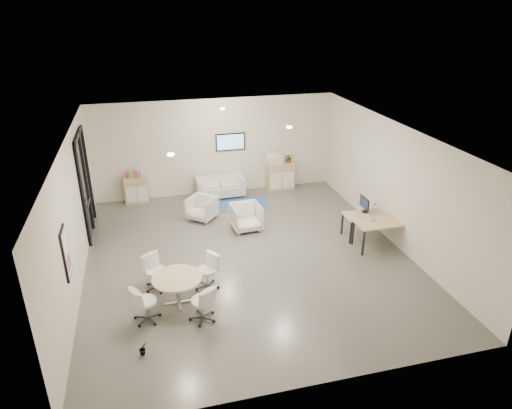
{
  "coord_description": "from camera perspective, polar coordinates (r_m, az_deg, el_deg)",
  "views": [
    {
      "loc": [
        -2.33,
        -9.93,
        5.98
      ],
      "look_at": [
        0.33,
        0.4,
        1.24
      ],
      "focal_mm": 32.0,
      "sensor_mm": 36.0,
      "label": 1
    }
  ],
  "objects": [
    {
      "name": "room_shell",
      "position": [
        11.1,
        -1.15,
        0.69
      ],
      "size": [
        9.6,
        10.6,
        4.8
      ],
      "color": "#5E5B56",
      "rests_on": "ground"
    },
    {
      "name": "round_table",
      "position": [
        9.96,
        -9.81,
        -9.37
      ],
      "size": [
        1.08,
        1.08,
        0.65
      ],
      "color": "tan",
      "rests_on": "room_shell"
    },
    {
      "name": "ceiling_spots",
      "position": [
        11.32,
        -3.2,
        9.59
      ],
      "size": [
        3.14,
        4.14,
        0.03
      ],
      "color": "#FFEAC6",
      "rests_on": "room_shell"
    },
    {
      "name": "desk_front",
      "position": [
        12.39,
        15.48,
        -2.39
      ],
      "size": [
        1.42,
        0.71,
        0.74
      ],
      "rotation": [
        0.0,
        0.0,
        -0.0
      ],
      "color": "tan",
      "rests_on": "room_shell"
    },
    {
      "name": "sideboard_right",
      "position": [
        15.86,
        3.08,
        3.59
      ],
      "size": [
        0.95,
        0.46,
        0.95
      ],
      "color": "tan",
      "rests_on": "room_shell"
    },
    {
      "name": "blue_rug",
      "position": [
        14.75,
        -1.59,
        0.05
      ],
      "size": [
        1.66,
        1.18,
        0.01
      ],
      "primitive_type": "cube",
      "rotation": [
        0.0,
        0.0,
        -0.09
      ],
      "color": "#334D9C",
      "rests_on": "room_shell"
    },
    {
      "name": "books",
      "position": [
        15.07,
        -15.07,
        3.68
      ],
      "size": [
        0.45,
        0.14,
        0.22
      ],
      "color": "red",
      "rests_on": "sideboard_left"
    },
    {
      "name": "desk_rear",
      "position": [
        12.87,
        13.75,
        -1.46
      ],
      "size": [
        1.31,
        0.68,
        0.68
      ],
      "rotation": [
        0.0,
        0.0,
        -0.02
      ],
      "color": "tan",
      "rests_on": "room_shell"
    },
    {
      "name": "plant_floor",
      "position": [
        9.11,
        -13.9,
        -17.42
      ],
      "size": [
        0.23,
        0.31,
        0.12
      ],
      "primitive_type": "imported",
      "rotation": [
        0.0,
        0.0,
        0.31
      ],
      "color": "#3F7F3F",
      "rests_on": "room_shell"
    },
    {
      "name": "artwork",
      "position": [
        9.58,
        -22.65,
        -5.67
      ],
      "size": [
        0.05,
        0.54,
        1.04
      ],
      "color": "black",
      "rests_on": "room_shell"
    },
    {
      "name": "sideboard_left",
      "position": [
        15.25,
        -14.71,
        1.78
      ],
      "size": [
        0.77,
        0.4,
        0.86
      ],
      "color": "tan",
      "rests_on": "room_shell"
    },
    {
      "name": "plant_cabinet",
      "position": [
        15.77,
        4.16,
        5.74
      ],
      "size": [
        0.32,
        0.35,
        0.24
      ],
      "primitive_type": "imported",
      "rotation": [
        0.0,
        0.0,
        0.16
      ],
      "color": "#3F7F3F",
      "rests_on": "sideboard_right"
    },
    {
      "name": "loveseat",
      "position": [
        15.31,
        -4.52,
        2.17
      ],
      "size": [
        1.59,
        0.82,
        0.59
      ],
      "rotation": [
        0.0,
        0.0,
        0.02
      ],
      "color": "silver",
      "rests_on": "room_shell"
    },
    {
      "name": "glass_door",
      "position": [
        13.32,
        -20.58,
        2.71
      ],
      "size": [
        0.09,
        1.9,
        2.85
      ],
      "color": "black",
      "rests_on": "room_shell"
    },
    {
      "name": "meeting_chairs",
      "position": [
        10.04,
        -9.75,
        -10.13
      ],
      "size": [
        2.17,
        2.17,
        0.82
      ],
      "color": "white",
      "rests_on": "room_shell"
    },
    {
      "name": "armchair_left",
      "position": [
        13.7,
        -6.79,
        -0.31
      ],
      "size": [
        1.03,
        1.03,
        0.78
      ],
      "primitive_type": "imported",
      "rotation": [
        0.0,
        0.0,
        -0.69
      ],
      "color": "silver",
      "rests_on": "room_shell"
    },
    {
      "name": "armchair_right",
      "position": [
        12.99,
        -1.24,
        -1.44
      ],
      "size": [
        0.86,
        0.81,
        0.83
      ],
      "primitive_type": "imported",
      "rotation": [
        0.0,
        0.0,
        0.08
      ],
      "color": "silver",
      "rests_on": "room_shell"
    },
    {
      "name": "monitor",
      "position": [
        12.85,
        13.42,
        0.03
      ],
      "size": [
        0.2,
        0.5,
        0.44
      ],
      "color": "black",
      "rests_on": "desk_rear"
    },
    {
      "name": "wall_tv",
      "position": [
        15.26,
        -3.22,
        7.82
      ],
      "size": [
        0.98,
        0.06,
        0.58
      ],
      "color": "black",
      "rests_on": "room_shell"
    },
    {
      "name": "cup",
      "position": [
        12.32,
        14.27,
        -1.68
      ],
      "size": [
        0.17,
        0.15,
        0.14
      ],
      "primitive_type": "imported",
      "rotation": [
        0.0,
        0.0,
        0.33
      ],
      "color": "white",
      "rests_on": "desk_front"
    },
    {
      "name": "printer",
      "position": [
        15.59,
        2.32,
        5.74
      ],
      "size": [
        0.53,
        0.45,
        0.36
      ],
      "rotation": [
        0.0,
        0.0,
        0.07
      ],
      "color": "white",
      "rests_on": "sideboard_right"
    }
  ]
}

